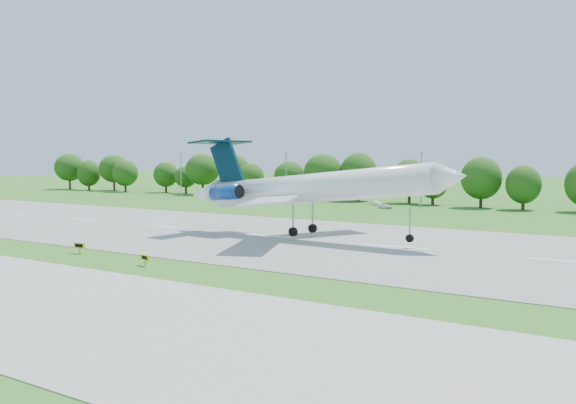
# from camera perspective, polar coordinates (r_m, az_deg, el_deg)

# --- Properties ---
(ground) EXTENTS (600.00, 600.00, 0.00)m
(ground) POSITION_cam_1_polar(r_m,az_deg,el_deg) (59.46, -0.38, -6.92)
(ground) COLOR #2A6C1C
(ground) RESTS_ON ground
(runway) EXTENTS (400.00, 45.00, 0.08)m
(runway) POSITION_cam_1_polar(r_m,az_deg,el_deg) (81.07, 9.63, -3.98)
(runway) COLOR gray
(runway) RESTS_ON ground
(taxiway) EXTENTS (400.00, 23.00, 0.08)m
(taxiway) POSITION_cam_1_polar(r_m,az_deg,el_deg) (46.05, -13.27, -10.27)
(taxiway) COLOR #ADADA8
(taxiway) RESTS_ON ground
(tree_line) EXTENTS (288.40, 8.40, 10.40)m
(tree_line) POSITION_cam_1_polar(r_m,az_deg,el_deg) (144.14, 20.65, 1.80)
(tree_line) COLOR #382314
(tree_line) RESTS_ON ground
(light_poles) EXTENTS (175.90, 0.25, 12.19)m
(light_poles) POSITION_cam_1_polar(r_m,az_deg,el_deg) (135.06, 18.65, 1.78)
(light_poles) COLOR gray
(light_poles) RESTS_ON ground
(airliner) EXTENTS (42.68, 31.05, 13.40)m
(airliner) POSITION_cam_1_polar(r_m,az_deg,el_deg) (86.89, 1.42, 1.30)
(airliner) COLOR white
(airliner) RESTS_ON ground
(taxi_sign_left) EXTENTS (1.83, 0.26, 1.28)m
(taxi_sign_left) POSITION_cam_1_polar(r_m,az_deg,el_deg) (78.63, -18.04, -3.71)
(taxi_sign_left) COLOR gray
(taxi_sign_left) RESTS_ON ground
(taxi_sign_centre) EXTENTS (1.67, 0.68, 1.19)m
(taxi_sign_centre) POSITION_cam_1_polar(r_m,az_deg,el_deg) (68.13, -12.59, -4.85)
(taxi_sign_centre) COLOR gray
(taxi_sign_centre) RESTS_ON ground
(service_vehicle_a) EXTENTS (3.39, 2.02, 1.06)m
(service_vehicle_a) POSITION_cam_1_polar(r_m,az_deg,el_deg) (148.73, 7.77, -0.09)
(service_vehicle_a) COLOR silver
(service_vehicle_a) RESTS_ON ground
(service_vehicle_b) EXTENTS (3.30, 1.67, 1.08)m
(service_vehicle_b) POSITION_cam_1_polar(r_m,az_deg,el_deg) (139.28, 8.59, -0.38)
(service_vehicle_b) COLOR silver
(service_vehicle_b) RESTS_ON ground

